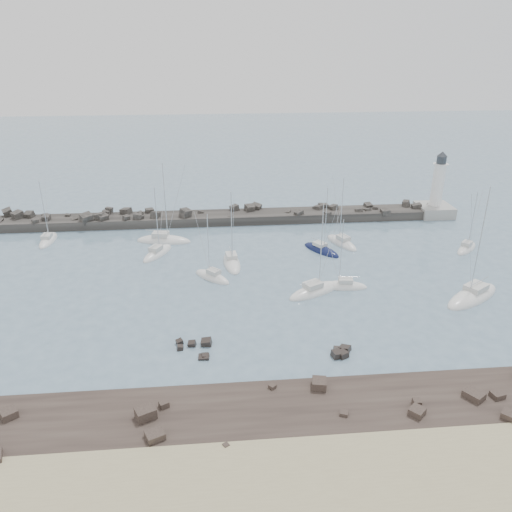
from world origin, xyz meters
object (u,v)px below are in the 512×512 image
(sailboat_4, at_px, (212,277))
(sailboat_8, at_px, (343,287))
(sailboat_6, at_px, (315,291))
(sailboat_1, at_px, (48,241))
(sailboat_9, at_px, (342,243))
(sailboat_7, at_px, (321,250))
(sailboat_3, at_px, (164,241))
(sailboat_2, at_px, (157,254))
(sailboat_11, at_px, (466,249))
(sailboat_5, at_px, (232,263))
(lighthouse, at_px, (435,202))
(sailboat_10, at_px, (472,297))

(sailboat_4, xyz_separation_m, sailboat_8, (20.12, -5.06, -0.01))
(sailboat_6, xyz_separation_m, sailboat_8, (4.64, 1.20, -0.01))
(sailboat_8, bearing_deg, sailboat_1, 155.01)
(sailboat_9, bearing_deg, sailboat_7, -146.34)
(sailboat_3, height_order, sailboat_8, sailboat_3)
(sailboat_3, bearing_deg, sailboat_2, -95.86)
(sailboat_4, height_order, sailboat_11, sailboat_4)
(sailboat_5, xyz_separation_m, sailboat_7, (16.42, 4.22, -0.02))
(sailboat_5, height_order, sailboat_8, sailboat_5)
(sailboat_7, bearing_deg, sailboat_1, 169.59)
(sailboat_3, height_order, sailboat_5, sailboat_3)
(sailboat_11, bearing_deg, lighthouse, 84.16)
(sailboat_1, xyz_separation_m, sailboat_8, (51.01, -23.78, 0.00))
(sailboat_1, height_order, sailboat_11, sailboat_1)
(sailboat_5, distance_m, sailboat_8, 19.62)
(sailboat_4, height_order, sailboat_8, sailboat_8)
(sailboat_1, distance_m, sailboat_7, 51.56)
(sailboat_2, distance_m, sailboat_6, 30.20)
(sailboat_7, height_order, sailboat_9, sailboat_9)
(lighthouse, xyz_separation_m, sailboat_9, (-24.03, -14.41, -2.94))
(sailboat_5, bearing_deg, sailboat_6, -43.48)
(lighthouse, relative_size, sailboat_5, 1.04)
(sailboat_4, bearing_deg, sailboat_6, -22.03)
(sailboat_2, xyz_separation_m, sailboat_5, (13.03, -5.31, 0.00))
(sailboat_10, xyz_separation_m, sailboat_11, (7.90, 17.78, -0.00))
(sailboat_4, relative_size, sailboat_11, 1.00)
(sailboat_2, bearing_deg, sailboat_6, -33.72)
(sailboat_6, bearing_deg, sailboat_8, 14.54)
(sailboat_6, distance_m, sailboat_11, 33.92)
(lighthouse, distance_m, sailboat_10, 38.32)
(sailboat_1, distance_m, sailboat_3, 21.98)
(sailboat_2, xyz_separation_m, sailboat_7, (29.45, -1.09, -0.02))
(lighthouse, relative_size, sailboat_1, 1.16)
(sailboat_6, distance_m, sailboat_7, 16.26)
(lighthouse, distance_m, sailboat_2, 60.32)
(sailboat_1, height_order, sailboat_5, sailboat_5)
(sailboat_5, distance_m, sailboat_9, 22.14)
(sailboat_7, height_order, sailboat_11, sailboat_7)
(sailboat_8, height_order, sailboat_9, sailboat_9)
(sailboat_2, relative_size, sailboat_11, 1.14)
(sailboat_8, relative_size, sailboat_9, 0.89)
(sailboat_9, bearing_deg, sailboat_8, -103.54)
(sailboat_3, bearing_deg, sailboat_9, -7.10)
(sailboat_4, bearing_deg, sailboat_10, -14.69)
(sailboat_2, bearing_deg, lighthouse, 15.72)
(sailboat_5, bearing_deg, sailboat_8, -31.51)
(sailboat_5, xyz_separation_m, sailboat_9, (20.93, 7.22, 0.00))
(lighthouse, bearing_deg, sailboat_7, -148.62)
(lighthouse, relative_size, sailboat_9, 1.07)
(sailboat_3, distance_m, sailboat_8, 36.28)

